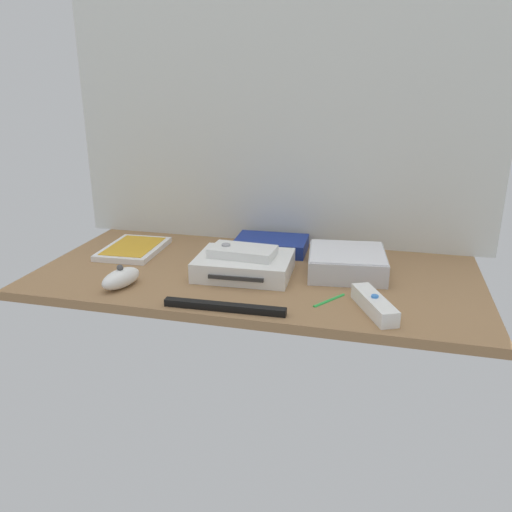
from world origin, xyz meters
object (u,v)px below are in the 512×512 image
network_router (271,245)px  stylus_pen (329,299)px  sensor_bar (224,307)px  game_console (244,265)px  remote_nunchuk (121,278)px  mini_computer (347,262)px  remote_wand (374,304)px  remote_classic_pad (243,252)px  game_case (134,249)px

network_router → stylus_pen: bearing=-58.9°
sensor_bar → game_console: bearing=92.4°
game_console → sensor_bar: 19.40cm
game_console → remote_nunchuk: size_ratio=2.00×
remote_nunchuk → mini_computer: bearing=40.9°
remote_wand → remote_nunchuk: remote_nunchuk is taller
network_router → stylus_pen: 33.06cm
sensor_bar → mini_computer: bearing=49.1°
remote_nunchuk → remote_classic_pad: size_ratio=0.73×
mini_computer → stylus_pen: 16.68cm
remote_classic_pad → stylus_pen: remote_classic_pad is taller
mini_computer → network_router: size_ratio=1.02×
mini_computer → remote_nunchuk: 49.90cm
game_console → remote_nunchuk: (-23.36, -13.62, -0.16)cm
mini_computer → remote_wand: 20.52cm
remote_nunchuk → network_router: bearing=67.9°
mini_computer → remote_classic_pad: bearing=-164.5°
remote_classic_pad → mini_computer: bearing=18.7°
remote_nunchuk → sensor_bar: remote_nunchuk is taller
game_case → network_router: bearing=12.3°
game_console → mini_computer: mini_computer is taller
network_router → remote_nunchuk: size_ratio=1.70×
stylus_pen → sensor_bar: bearing=-153.9°
game_console → remote_wand: bearing=-26.4°
mini_computer → remote_wand: size_ratio=1.26×
stylus_pen → network_router: bearing=123.1°
network_router → sensor_bar: size_ratio=0.77×
network_router → remote_wand: same height
remote_nunchuk → remote_classic_pad: 27.00cm
remote_classic_pad → sensor_bar: (1.73, -19.38, -4.71)cm
mini_computer → remote_wand: (6.83, -19.32, -1.13)cm
network_router → game_console: bearing=-99.5°
remote_wand → remote_nunchuk: (-52.53, -0.69, 0.53)cm
mini_computer → remote_classic_pad: size_ratio=1.27×
game_case → remote_nunchuk: (8.44, -22.37, 1.28)cm
network_router → remote_nunchuk: (-25.69, -31.30, 0.34)cm
remote_nunchuk → stylus_pen: remote_nunchuk is taller
remote_wand → sensor_bar: (-27.79, -6.37, -0.81)cm
game_console → network_router: game_console is taller
game_case → sensor_bar: bearing=-42.6°
remote_classic_pad → game_console: bearing=-11.0°
game_console → mini_computer: (22.35, 6.39, 0.44)cm
network_router → remote_classic_pad: remote_classic_pad is taller
game_console → remote_classic_pad: (-0.35, 0.09, 3.21)cm
game_console → game_case: 33.01cm
mini_computer → remote_classic_pad: remote_classic_pad is taller
game_case → remote_classic_pad: 32.95cm
remote_classic_pad → game_case: bearing=167.8°
game_case → stylus_pen: bearing=-22.2°
game_case → remote_classic_pad: size_ratio=1.32×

